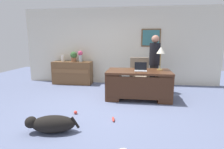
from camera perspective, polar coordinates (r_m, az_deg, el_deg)
name	(u,v)px	position (r m, az deg, el deg)	size (l,w,h in m)	color
ground_plane	(108,108)	(4.21, -1.27, -10.82)	(12.00, 12.00, 0.00)	slate
back_wall	(119,46)	(6.50, 2.40, 9.01)	(7.00, 0.16, 2.70)	beige
desk	(138,84)	(4.86, 8.45, -2.89)	(1.69, 0.94, 0.76)	#4C2B19
credenza	(73,73)	(6.63, -12.52, 0.58)	(1.40, 0.50, 0.81)	brown
armchair	(139,75)	(5.80, 8.69, -0.14)	(0.60, 0.59, 1.01)	gray
person_standing	(154,63)	(5.54, 13.42, 3.61)	(0.32, 0.32, 1.71)	#262323
dog_lying	(51,124)	(3.32, -18.93, -14.73)	(0.91, 0.43, 0.30)	black
laptop	(141,69)	(4.77, 9.17, 1.83)	(0.32, 0.22, 0.22)	#B2B5BA
desk_lamp	(161,52)	(4.97, 15.37, 7.07)	(0.22, 0.22, 0.63)	#9E8447
vase_with_flowers	(80,55)	(6.45, -10.11, 6.14)	(0.17, 0.17, 0.39)	#ADBDC3
vase_empty	(63,58)	(6.69, -15.53, 5.05)	(0.11, 0.11, 0.23)	silver
potted_plant	(74,56)	(6.53, -12.17, 5.80)	(0.24, 0.24, 0.36)	brown
dog_toy_ball	(76,112)	(3.98, -11.61, -11.81)	(0.07, 0.07, 0.07)	#E53F33
dog_toy_plush	(113,119)	(3.62, 0.41, -14.13)	(0.20, 0.05, 0.05)	#E53F33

